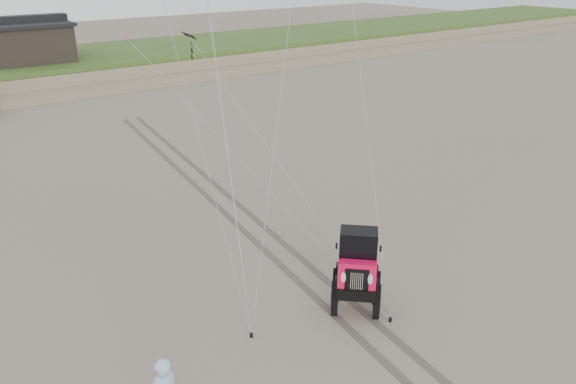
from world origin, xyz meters
The scene contains 7 objects.
ground centered at (0.00, 0.00, 0.00)m, with size 160.00×160.00×0.00m, color #6B6054.
dune_ridge centered at (0.00, 37.50, 0.82)m, with size 160.00×14.25×1.73m.
cabin centered at (2.00, 37.00, 3.24)m, with size 6.40×5.40×3.35m.
jeep centered at (1.12, 0.00, 0.96)m, with size 2.23×5.16×1.92m, color #DF0D44, non-canonical shape.
stake_main centered at (-1.85, 0.76, 0.06)m, with size 0.08×0.08×0.12m, color black.
stake_aux centered at (1.52, -0.95, 0.06)m, with size 0.08×0.08×0.12m, color black.
tire_tracks centered at (2.00, 8.00, 0.00)m, with size 5.22×29.74×0.01m.
Camera 1 is at (-8.30, -9.34, 9.13)m, focal length 35.00 mm.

